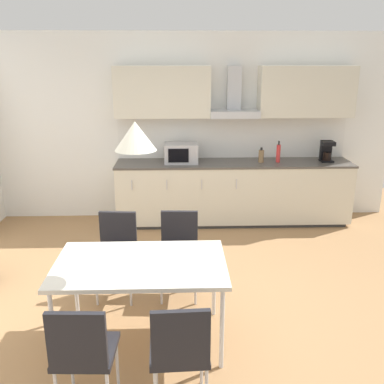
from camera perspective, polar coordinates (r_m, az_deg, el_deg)
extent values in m
cube|color=#9E754C|center=(4.42, -1.75, -15.20)|extent=(8.12, 7.98, 0.02)
cube|color=white|center=(6.51, -1.95, 8.55)|extent=(6.50, 0.10, 2.75)
cube|color=#333333|center=(6.55, 5.38, -3.68)|extent=(3.28, 0.59, 0.05)
cube|color=beige|center=(6.41, 5.49, 0.06)|extent=(3.42, 0.64, 0.84)
cube|color=#4C4742|center=(6.29, 5.61, 3.87)|extent=(3.44, 0.66, 0.03)
cube|color=silver|center=(6.01, -8.03, 0.91)|extent=(0.01, 0.01, 0.14)
cube|color=silver|center=(5.98, -3.37, 0.96)|extent=(0.01, 0.01, 0.14)
cube|color=silver|center=(5.99, 1.30, 1.00)|extent=(0.01, 0.01, 0.14)
cube|color=silver|center=(6.03, 5.94, 1.04)|extent=(0.01, 0.01, 0.14)
cube|color=silver|center=(6.53, 5.34, 7.18)|extent=(3.42, 0.02, 0.60)
cube|color=beige|center=(6.24, -3.98, 13.17)|extent=(1.36, 0.34, 0.71)
cube|color=beige|center=(6.50, 14.98, 12.81)|extent=(1.36, 0.34, 0.71)
cube|color=#B7BABF|center=(6.30, 5.64, 10.35)|extent=(0.70, 0.40, 0.10)
cube|color=#B7BABF|center=(6.37, 5.60, 13.44)|extent=(0.20, 0.16, 0.66)
cube|color=#ADADB2|center=(6.21, -1.45, 5.22)|extent=(0.48, 0.34, 0.28)
cube|color=black|center=(6.04, -1.82, 4.87)|extent=(0.29, 0.01, 0.20)
cube|color=black|center=(6.60, 17.46, 4.01)|extent=(0.18, 0.18, 0.02)
cylinder|color=black|center=(6.58, 17.54, 4.58)|extent=(0.12, 0.12, 0.12)
cube|color=black|center=(6.63, 17.40, 5.30)|extent=(0.16, 0.08, 0.30)
cube|color=black|center=(6.54, 17.69, 6.20)|extent=(0.18, 0.16, 0.06)
cylinder|color=red|center=(6.35, 11.43, 5.05)|extent=(0.06, 0.06, 0.26)
cylinder|color=black|center=(6.32, 11.52, 6.44)|extent=(0.02, 0.02, 0.06)
cylinder|color=brown|center=(6.31, 9.20, 4.73)|extent=(0.08, 0.08, 0.18)
cylinder|color=black|center=(6.28, 9.25, 5.70)|extent=(0.03, 0.03, 0.04)
cube|color=silver|center=(3.63, -6.90, -9.56)|extent=(1.42, 0.86, 0.04)
cylinder|color=silver|center=(3.62, -17.99, -17.32)|extent=(0.04, 0.04, 0.71)
cylinder|color=silver|center=(3.50, 4.01, -17.70)|extent=(0.04, 0.04, 0.71)
cylinder|color=silver|center=(4.23, -15.28, -11.68)|extent=(0.04, 0.04, 0.71)
cylinder|color=silver|center=(4.13, 2.96, -11.79)|extent=(0.04, 0.04, 0.71)
cube|color=black|center=(4.44, -10.14, -8.52)|extent=(0.43, 0.43, 0.04)
cube|color=black|center=(4.51, -9.82, -5.01)|extent=(0.38, 0.07, 0.40)
cylinder|color=silver|center=(4.37, -8.21, -12.35)|extent=(0.02, 0.02, 0.43)
cylinder|color=silver|center=(4.44, -12.63, -12.10)|extent=(0.02, 0.02, 0.43)
cylinder|color=silver|center=(4.66, -7.48, -10.30)|extent=(0.02, 0.02, 0.43)
cylinder|color=silver|center=(4.73, -11.61, -10.10)|extent=(0.02, 0.02, 0.43)
cube|color=black|center=(4.39, -1.76, -8.53)|extent=(0.42, 0.42, 0.04)
cube|color=black|center=(4.47, -1.68, -4.98)|extent=(0.38, 0.06, 0.40)
cylinder|color=silver|center=(4.35, 0.45, -12.31)|extent=(0.02, 0.02, 0.43)
cylinder|color=silver|center=(4.36, -4.12, -12.25)|extent=(0.02, 0.02, 0.43)
cylinder|color=silver|center=(4.65, 0.49, -10.24)|extent=(0.02, 0.02, 0.43)
cylinder|color=silver|center=(4.66, -3.76, -10.19)|extent=(0.02, 0.02, 0.43)
cube|color=black|center=(3.21, -13.92, -19.92)|extent=(0.42, 0.42, 0.04)
cube|color=black|center=(2.94, -15.12, -18.58)|extent=(0.38, 0.06, 0.40)
cylinder|color=silver|center=(3.52, -15.79, -21.08)|extent=(0.02, 0.02, 0.43)
cylinder|color=silver|center=(3.45, -9.94, -21.57)|extent=(0.02, 0.02, 0.43)
cube|color=black|center=(3.14, -1.66, -20.23)|extent=(0.42, 0.42, 0.04)
cube|color=black|center=(2.86, -1.53, -18.93)|extent=(0.38, 0.06, 0.40)
cylinder|color=silver|center=(3.42, -4.83, -21.70)|extent=(0.02, 0.02, 0.43)
cylinder|color=silver|center=(3.43, 1.28, -21.50)|extent=(0.02, 0.02, 0.43)
cone|color=silver|center=(3.29, -7.57, 7.41)|extent=(0.32, 0.32, 0.22)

